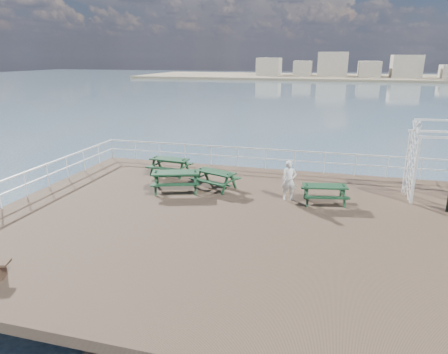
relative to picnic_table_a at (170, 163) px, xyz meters
The scene contains 9 objects.
ground 6.45m from the picnic_table_a, 46.70° to the right, with size 18.00×14.00×0.30m, color brown.
sea_backdrop 130.51m from the picnic_table_a, 82.54° to the left, with size 300.00×300.00×9.20m.
railing 4.82m from the picnic_table_a, 25.87° to the right, with size 17.77×13.76×1.10m.
picnic_table_a is the anchor object (origin of this frame).
picnic_table_b 3.14m from the picnic_table_a, 27.96° to the right, with size 2.21×2.00×0.88m.
picnic_table_c 7.78m from the picnic_table_a, 15.76° to the right, with size 1.95×1.68×0.83m.
picnic_table_d 2.61m from the picnic_table_a, 61.58° to the right, with size 2.43×2.19×0.98m.
trellis_arbor 12.04m from the picnic_table_a, ahead, with size 2.74×1.60×3.28m.
person 6.42m from the picnic_table_a, 19.17° to the right, with size 0.59×0.39×1.63m, color white.
Camera 1 is at (3.14, -12.94, 5.66)m, focal length 32.00 mm.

